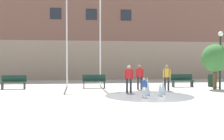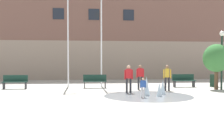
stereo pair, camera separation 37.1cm
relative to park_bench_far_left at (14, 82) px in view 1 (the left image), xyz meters
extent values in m
plane|color=#B2ADA3|center=(5.51, -9.26, -0.48)|extent=(100.00, 100.00, 0.00)
cube|color=gray|center=(5.51, 11.47, 1.48)|extent=(36.00, 6.00, 3.91)
cube|color=brown|center=(5.51, 11.47, 5.82)|extent=(36.00, 6.00, 4.78)
cube|color=#1E232D|center=(2.01, 8.45, 6.06)|extent=(1.10, 0.06, 1.10)
cube|color=#1E232D|center=(5.51, 8.45, 6.06)|extent=(1.10, 0.06, 1.10)
cube|color=#1E232D|center=(9.01, 8.45, 6.06)|extent=(1.10, 0.06, 1.10)
cylinder|color=gray|center=(7.90, -4.48, -0.48)|extent=(4.62, 4.62, 0.01)
cone|color=silver|center=(8.87, -3.90, -0.09)|extent=(0.33, 0.33, 0.78)
cone|color=silver|center=(8.44, -4.72, -0.12)|extent=(0.32, 0.32, 0.72)
cone|color=silver|center=(7.86, -4.29, 0.03)|extent=(0.36, 0.36, 1.02)
cube|color=#28282D|center=(-0.70, -0.06, -0.26)|extent=(0.06, 0.40, 0.44)
cube|color=#28282D|center=(0.70, -0.06, -0.26)|extent=(0.06, 0.40, 0.44)
cube|color=#19382D|center=(0.00, -0.06, -0.01)|extent=(1.60, 0.44, 0.05)
cube|color=#19382D|center=(0.00, 0.14, 0.22)|extent=(1.60, 0.04, 0.42)
cube|color=#28282D|center=(4.59, 0.02, -0.26)|extent=(0.06, 0.40, 0.44)
cube|color=#28282D|center=(5.99, 0.02, -0.26)|extent=(0.06, 0.40, 0.44)
cube|color=#19382D|center=(5.29, 0.02, -0.01)|extent=(1.60, 0.44, 0.05)
cube|color=#19382D|center=(5.29, 0.22, 0.22)|extent=(1.60, 0.04, 0.42)
cube|color=#28282D|center=(10.92, 0.07, -0.26)|extent=(0.06, 0.40, 0.44)
cube|color=#28282D|center=(12.32, 0.07, -0.26)|extent=(0.06, 0.40, 0.44)
cube|color=#19382D|center=(11.62, 0.07, -0.01)|extent=(1.60, 0.44, 0.05)
cube|color=#19382D|center=(11.62, 0.27, 0.22)|extent=(1.60, 0.04, 0.42)
cylinder|color=#28282D|center=(9.55, -2.21, -0.06)|extent=(0.12, 0.12, 0.84)
cylinder|color=#28282D|center=(9.77, -2.21, -0.06)|extent=(0.12, 0.12, 0.84)
cube|color=gold|center=(9.66, -2.21, 0.63)|extent=(0.33, 0.39, 0.54)
sphere|color=#997051|center=(9.66, -2.21, 1.01)|extent=(0.21, 0.21, 0.21)
cylinder|color=gold|center=(9.45, -2.21, 0.58)|extent=(0.08, 0.08, 0.55)
cylinder|color=gold|center=(9.87, -2.21, 0.58)|extent=(0.08, 0.08, 0.55)
cylinder|color=#28282D|center=(8.05, -1.27, -0.06)|extent=(0.12, 0.12, 0.84)
cylinder|color=#28282D|center=(8.27, -1.27, -0.06)|extent=(0.12, 0.12, 0.84)
cube|color=red|center=(8.16, -1.27, 0.63)|extent=(0.37, 0.25, 0.54)
sphere|color=#997051|center=(8.16, -1.27, 1.01)|extent=(0.21, 0.21, 0.21)
cylinder|color=red|center=(7.95, -1.27, 0.58)|extent=(0.08, 0.08, 0.55)
cylinder|color=red|center=(8.37, -1.27, 0.58)|extent=(0.08, 0.08, 0.55)
cylinder|color=silver|center=(7.44, -5.02, -0.22)|extent=(0.07, 0.07, 0.52)
cylinder|color=silver|center=(7.58, -5.02, -0.22)|extent=(0.07, 0.07, 0.52)
cube|color=#284C9E|center=(7.51, -5.02, 0.21)|extent=(0.23, 0.16, 0.33)
sphere|color=tan|center=(7.51, -5.02, 0.44)|extent=(0.13, 0.13, 0.13)
cylinder|color=#284C9E|center=(7.38, -5.02, 0.17)|extent=(0.05, 0.05, 0.34)
cylinder|color=#284C9E|center=(7.64, -5.02, 0.17)|extent=(0.05, 0.05, 0.34)
cylinder|color=#28282D|center=(7.00, -3.03, -0.06)|extent=(0.12, 0.12, 0.84)
cylinder|color=#28282D|center=(7.22, -3.03, -0.06)|extent=(0.12, 0.12, 0.84)
cube|color=red|center=(7.11, -3.03, 0.63)|extent=(0.37, 0.25, 0.54)
sphere|color=tan|center=(7.11, -3.03, 1.01)|extent=(0.21, 0.21, 0.21)
cylinder|color=red|center=(6.90, -3.03, 0.58)|extent=(0.08, 0.08, 0.55)
cylinder|color=red|center=(7.32, -3.03, 0.58)|extent=(0.08, 0.08, 0.55)
cylinder|color=silver|center=(3.40, 1.31, 4.00)|extent=(0.10, 0.10, 8.96)
cylinder|color=silver|center=(5.81, 1.31, 3.71)|extent=(0.10, 0.10, 8.38)
cylinder|color=#192D23|center=(13.33, -1.91, 1.24)|extent=(0.12, 0.12, 3.44)
sphere|color=white|center=(13.33, -1.91, 3.12)|extent=(0.32, 0.32, 0.32)
cylinder|color=#193323|center=(13.83, 0.05, -0.03)|extent=(0.56, 0.56, 0.90)
cylinder|color=brown|center=(13.09, -1.70, 0.08)|extent=(0.24, 0.24, 1.12)
ellipsoid|color=#387538|center=(13.09, -1.70, 1.56)|extent=(1.71, 1.71, 1.82)
camera|label=1|loc=(4.27, -17.83, 1.30)|focal=42.00mm
camera|label=2|loc=(4.64, -17.87, 1.30)|focal=42.00mm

